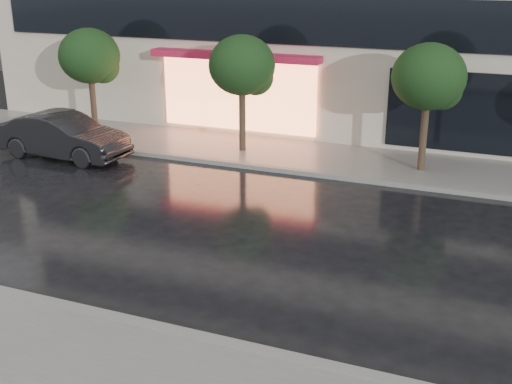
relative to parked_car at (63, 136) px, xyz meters
The scene contains 8 objects.
ground 11.05m from the parked_car, 41.21° to the right, with size 120.00×120.00×0.00m, color black.
sidewalk_far 8.84m from the parked_car, 19.79° to the left, with size 60.00×3.50×0.12m, color slate.
curb_near 11.73m from the parked_car, 44.89° to the right, with size 60.00×0.25×0.14m, color gray.
curb_far 8.42m from the parked_car, ahead, with size 60.00×0.25×0.14m, color gray.
tree_far_west 3.58m from the parked_car, 103.09° to the left, with size 2.20×2.20×3.99m.
tree_mid_west 6.41m from the parked_car, 27.30° to the left, with size 2.20×2.20×3.99m.
tree_mid_east 11.89m from the parked_car, 13.69° to the left, with size 2.20×2.20×3.99m.
parked_car is the anchor object (origin of this frame).
Camera 1 is at (5.38, -9.46, 6.14)m, focal length 45.00 mm.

